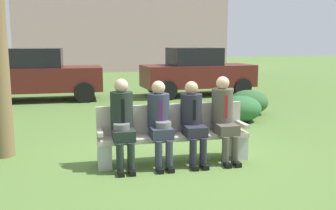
# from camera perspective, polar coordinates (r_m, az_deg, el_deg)

# --- Properties ---
(ground_plane) EXTENTS (80.00, 80.00, 0.00)m
(ground_plane) POSITION_cam_1_polar(r_m,az_deg,el_deg) (6.30, 1.01, -7.85)
(ground_plane) COLOR #517133
(park_bench) EXTENTS (2.38, 0.44, 0.90)m
(park_bench) POSITION_cam_1_polar(r_m,az_deg,el_deg) (5.99, 0.75, -4.42)
(park_bench) COLOR #B7AD9E
(park_bench) RESTS_ON ground
(seated_man_leftmost) EXTENTS (0.34, 0.72, 1.34)m
(seated_man_leftmost) POSITION_cam_1_polar(r_m,az_deg,el_deg) (5.66, -6.92, -2.14)
(seated_man_leftmost) COLOR #1E2823
(seated_man_leftmost) RESTS_ON ground
(seated_man_centerleft) EXTENTS (0.34, 0.72, 1.30)m
(seated_man_centerleft) POSITION_cam_1_polar(r_m,az_deg,el_deg) (5.75, -1.25, -2.12)
(seated_man_centerleft) COLOR #2D3342
(seated_man_centerleft) RESTS_ON ground
(seated_man_centerright) EXTENTS (0.34, 0.72, 1.28)m
(seated_man_centerright) POSITION_cam_1_polar(r_m,az_deg,el_deg) (5.88, 3.78, -1.93)
(seated_man_centerright) COLOR #23232D
(seated_man_centerright) RESTS_ON ground
(seated_man_rightmost) EXTENTS (0.34, 0.72, 1.34)m
(seated_man_rightmost) POSITION_cam_1_polar(r_m,az_deg,el_deg) (6.05, 8.47, -1.37)
(seated_man_rightmost) COLOR #4C473D
(seated_man_rightmost) RESTS_ON ground
(shrub_near_bench) EXTENTS (1.02, 0.93, 0.64)m
(shrub_near_bench) POSITION_cam_1_polar(r_m,az_deg,el_deg) (10.12, 12.14, 0.44)
(shrub_near_bench) COLOR #2F5A2E
(shrub_near_bench) RESTS_ON ground
(shrub_mid_lawn) EXTENTS (0.99, 0.91, 0.62)m
(shrub_mid_lawn) POSITION_cam_1_polar(r_m,az_deg,el_deg) (9.15, 10.95, -0.54)
(shrub_mid_lawn) COLOR #2D6435
(shrub_mid_lawn) RESTS_ON ground
(parked_car_near) EXTENTS (3.92, 1.75, 1.68)m
(parked_car_near) POSITION_cam_1_polar(r_m,az_deg,el_deg) (12.83, -18.93, 4.36)
(parked_car_near) COLOR #591E19
(parked_car_near) RESTS_ON ground
(parked_car_far) EXTENTS (4.00, 1.93, 1.68)m
(parked_car_far) POSITION_cam_1_polar(r_m,az_deg,el_deg) (13.38, 4.42, 5.03)
(parked_car_far) COLOR #591E19
(parked_car_far) RESTS_ON ground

